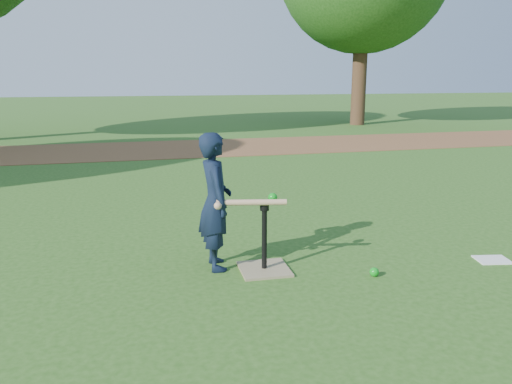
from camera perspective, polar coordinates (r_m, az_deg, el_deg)
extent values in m
plane|color=#285116|center=(4.84, 2.74, -7.36)|extent=(80.00, 80.00, 0.00)
cube|color=brown|center=(12.02, -7.73, 4.97)|extent=(24.00, 3.00, 0.01)
imported|color=black|center=(4.41, -4.69, -1.10)|extent=(0.30, 0.45, 1.22)
sphere|color=#0D9418|center=(4.48, 13.36, -8.89)|extent=(0.08, 0.08, 0.08)
cube|color=white|center=(5.23, 25.40, -7.02)|extent=(0.34, 0.28, 0.01)
cube|color=#94825E|center=(4.50, 0.95, -8.80)|extent=(0.44, 0.44, 0.02)
cylinder|color=black|center=(4.40, 0.96, -5.31)|extent=(0.05, 0.05, 0.55)
cylinder|color=black|center=(4.32, 0.98, -1.72)|extent=(0.08, 0.08, 0.06)
cylinder|color=tan|center=(4.26, -0.51, -1.20)|extent=(0.60, 0.17, 0.05)
sphere|color=tan|center=(4.16, -4.40, -1.58)|extent=(0.06, 0.06, 0.06)
sphere|color=#0D9418|center=(4.34, 1.92, -0.62)|extent=(0.08, 0.08, 0.08)
cylinder|color=#382316|center=(18.11, 11.72, 12.95)|extent=(0.50, 0.50, 3.42)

